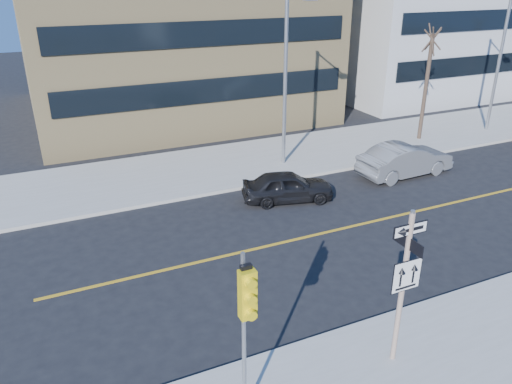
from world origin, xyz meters
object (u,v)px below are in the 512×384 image
streetlight_a (288,71)px  street_tree_west (432,42)px  sign_pole (404,280)px  traffic_signal (247,307)px  streetlight_b (505,52)px  parked_car_a (288,186)px  parked_car_b (405,160)px

streetlight_a → street_tree_west: (9.00, 0.54, 0.77)m
sign_pole → street_tree_west: street_tree_west is taller
traffic_signal → streetlight_a: (8.00, 13.42, 1.73)m
sign_pole → streetlight_b: (18.00, 13.27, 2.32)m
parked_car_a → street_tree_west: (10.82, 4.15, 4.87)m
sign_pole → parked_car_b: 13.24m
parked_car_a → streetlight_a: streetlight_a is taller
parked_car_a → streetlight_b: (15.82, 3.61, 4.10)m
sign_pole → street_tree_west: (13.00, 13.81, 3.09)m
traffic_signal → parked_car_a: bearing=57.8°
parked_car_b → streetlight_b: 10.72m
streetlight_b → street_tree_west: size_ratio=1.26×
street_tree_west → traffic_signal: bearing=-140.6°
street_tree_west → streetlight_a: bearing=-176.5°
sign_pole → parked_car_b: bearing=48.9°
streetlight_b → traffic_signal: bearing=-148.6°
parked_car_b → streetlight_a: streetlight_a is taller
sign_pole → streetlight_b: bearing=36.4°
traffic_signal → sign_pole: bearing=2.1°
sign_pole → parked_car_b: sign_pole is taller
traffic_signal → parked_car_a: (6.18, 9.81, -2.38)m
streetlight_a → streetlight_b: bearing=0.0°
sign_pole → streetlight_a: bearing=73.2°
traffic_signal → parked_car_b: traffic_signal is taller
parked_car_b → streetlight_a: bearing=51.6°
traffic_signal → parked_car_b: (12.63, 10.05, -2.25)m
traffic_signal → street_tree_west: street_tree_west is taller
parked_car_a → parked_car_b: parked_car_b is taller
sign_pole → streetlight_b: 22.48m
sign_pole → streetlight_b: streetlight_b is taller
streetlight_a → street_tree_west: bearing=3.5°
streetlight_b → street_tree_west: 5.09m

